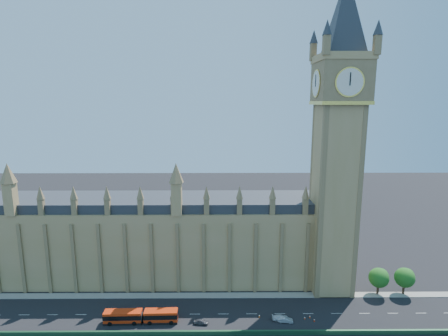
{
  "coord_description": "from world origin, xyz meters",
  "views": [
    {
      "loc": [
        3.55,
        -88.97,
        58.67
      ],
      "look_at": [
        4.28,
        10.0,
        40.01
      ],
      "focal_mm": 28.0,
      "sensor_mm": 36.0,
      "label": 1
    }
  ],
  "objects_px": {
    "car_grey": "(201,322)",
    "car_white": "(280,318)",
    "car_silver": "(285,320)",
    "red_bus": "(141,316)"
  },
  "relations": [
    {
      "from": "car_grey",
      "to": "car_white",
      "type": "relative_size",
      "value": 0.84
    },
    {
      "from": "car_grey",
      "to": "car_silver",
      "type": "bearing_deg",
      "value": -81.05
    },
    {
      "from": "car_silver",
      "to": "car_white",
      "type": "relative_size",
      "value": 0.9
    },
    {
      "from": "red_bus",
      "to": "car_silver",
      "type": "xyz_separation_m",
      "value": [
        39.12,
        -0.29,
        -1.09
      ]
    },
    {
      "from": "red_bus",
      "to": "car_silver",
      "type": "distance_m",
      "value": 39.14
    },
    {
      "from": "car_grey",
      "to": "car_silver",
      "type": "height_order",
      "value": "car_silver"
    },
    {
      "from": "red_bus",
      "to": "car_white",
      "type": "xyz_separation_m",
      "value": [
        37.96,
        0.7,
        -1.1
      ]
    },
    {
      "from": "car_silver",
      "to": "car_white",
      "type": "xyz_separation_m",
      "value": [
        -1.16,
        1.0,
        -0.01
      ]
    },
    {
      "from": "car_grey",
      "to": "car_white",
      "type": "distance_m",
      "value": 21.72
    },
    {
      "from": "red_bus",
      "to": "car_grey",
      "type": "height_order",
      "value": "red_bus"
    }
  ]
}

